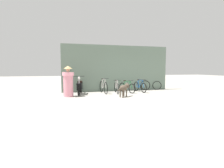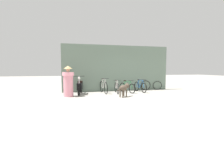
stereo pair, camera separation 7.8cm
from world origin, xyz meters
The scene contains 11 objects.
ground_plane centered at (0.00, 0.00, 0.00)m, with size 60.00×60.00×0.00m, color #ADA89E.
shop_wall_back centered at (0.00, 3.12, 1.53)m, with size 7.31×0.20×3.06m.
bicycle_0 centered at (-1.15, 2.16, 0.39)m, with size 0.46×1.69×0.93m.
bicycle_1 centered at (-0.38, 1.95, 0.35)m, with size 0.46×1.60×0.84m.
bicycle_2 centered at (0.33, 2.05, 0.32)m, with size 0.62×1.49×0.79m.
bicycle_3 centered at (1.25, 2.13, 0.34)m, with size 0.46×1.63×0.83m.
motorcycle centered at (-2.59, 2.09, 0.44)m, with size 0.58×1.88×1.09m.
stray_dog centered at (-0.37, 0.52, 0.48)m, with size 0.90×0.78×0.70m.
person_in_robes centered at (-3.25, 1.36, 0.83)m, with size 0.86×0.86×1.66m.
spare_tire_left centered at (1.99, 2.87, 0.34)m, with size 0.67×0.26×0.69m.
spare_tire_right centered at (2.91, 2.88, 0.31)m, with size 0.61×0.22×0.63m.
Camera 1 is at (-3.39, -8.26, 1.49)m, focal length 28.00 mm.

